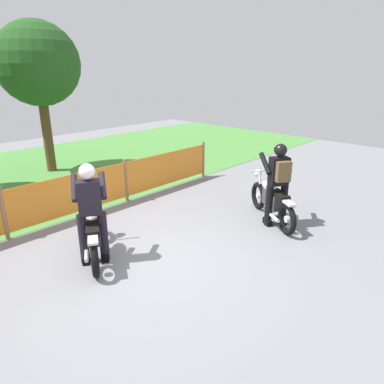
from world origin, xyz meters
TOP-DOWN VIEW (x-y plane):
  - ground at (0.00, 0.00)m, footprint 24.00×24.00m
  - grass_verge at (0.00, 6.36)m, footprint 24.00×7.60m
  - barrier_fence at (0.00, 2.55)m, footprint 8.45×0.08m
  - tree_near_left at (1.41, 6.44)m, footprint 2.37×2.37m
  - motorcycle_lead at (2.79, -0.59)m, footprint 1.19×1.72m
  - motorcycle_trailing at (-0.59, 0.83)m, footprint 1.09×1.70m
  - rider_lead at (2.67, -0.77)m, footprint 0.72×0.79m
  - rider_trailing at (-0.68, 0.67)m, footprint 0.71×0.72m

SIDE VIEW (x-z plane):
  - ground at x=0.00m, z-range -0.02..0.00m
  - grass_verge at x=0.00m, z-range 0.00..0.01m
  - motorcycle_trailing at x=-0.59m, z-range -0.01..0.90m
  - motorcycle_lead at x=2.79m, z-range -0.01..0.93m
  - barrier_fence at x=0.00m, z-range 0.02..1.07m
  - rider_trailing at x=-0.68m, z-range 0.07..1.76m
  - rider_lead at x=2.67m, z-range 0.11..1.80m
  - tree_near_left at x=1.41m, z-range 0.96..5.32m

